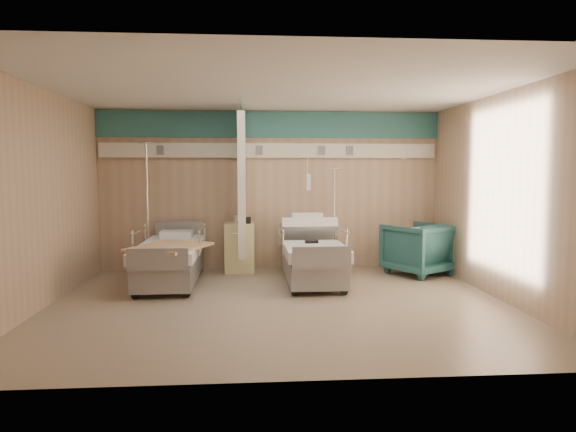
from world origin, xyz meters
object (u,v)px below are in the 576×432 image
(bed_left, at_px, (170,264))
(iv_stand_left, at_px, (148,247))
(iv_stand_right, at_px, (334,249))
(visitor_armchair, at_px, (418,249))
(bed_right, at_px, (312,262))
(bedside_cabinet, at_px, (240,247))

(bed_left, relative_size, iv_stand_left, 0.97)
(iv_stand_right, relative_size, iv_stand_left, 0.81)
(visitor_armchair, height_order, iv_stand_left, iv_stand_left)
(iv_stand_right, distance_m, iv_stand_left, 3.18)
(bed_left, distance_m, visitor_armchair, 4.08)
(bed_right, height_order, iv_stand_right, iv_stand_right)
(bed_right, xyz_separation_m, visitor_armchair, (1.85, 0.44, 0.12))
(bedside_cabinet, height_order, iv_stand_right, iv_stand_right)
(bed_left, bearing_deg, iv_stand_left, 120.95)
(bedside_cabinet, relative_size, iv_stand_left, 0.38)
(visitor_armchair, bearing_deg, iv_stand_right, -51.01)
(bed_left, relative_size, visitor_armchair, 2.25)
(visitor_armchair, xyz_separation_m, iv_stand_left, (-4.53, 0.36, 0.02))
(bed_left, height_order, iv_stand_left, iv_stand_left)
(bed_left, xyz_separation_m, bedside_cabinet, (1.05, 0.90, 0.11))
(bed_right, distance_m, iv_stand_right, 1.05)
(iv_stand_left, bearing_deg, bedside_cabinet, 3.72)
(bed_right, relative_size, iv_stand_right, 1.20)
(bed_right, xyz_separation_m, bed_left, (-2.20, 0.00, 0.00))
(bedside_cabinet, distance_m, iv_stand_right, 1.65)
(iv_stand_left, bearing_deg, bed_left, -59.05)
(visitor_armchair, bearing_deg, iv_stand_left, -36.04)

